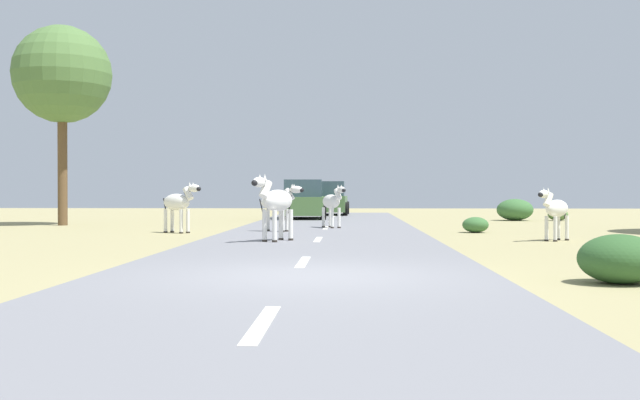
{
  "coord_description": "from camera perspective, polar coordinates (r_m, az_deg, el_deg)",
  "views": [
    {
      "loc": [
        0.57,
        -10.82,
        1.27
      ],
      "look_at": [
        -0.21,
        8.35,
        1.05
      ],
      "focal_mm": 41.8,
      "sensor_mm": 36.0,
      "label": 1
    }
  ],
  "objects": [
    {
      "name": "zebra_2",
      "position": [
        20.01,
        17.57,
        -0.67
      ],
      "size": [
        1.13,
        1.18,
        1.37
      ],
      "rotation": [
        0.0,
        0.0,
        2.39
      ],
      "color": "silver",
      "rests_on": "ground_plane"
    },
    {
      "name": "zebra_3",
      "position": [
        22.67,
        -3.24,
        -0.24
      ],
      "size": [
        1.45,
        0.84,
        1.45
      ],
      "rotation": [
        0.0,
        0.0,
        4.3
      ],
      "color": "silver",
      "rests_on": "road"
    },
    {
      "name": "bush_2",
      "position": [
        33.52,
        14.7,
        -0.73
      ],
      "size": [
        1.57,
        1.42,
        0.94
      ],
      "primitive_type": "ellipsoid",
      "color": "#386633",
      "rests_on": "ground_plane"
    },
    {
      "name": "car_1",
      "position": [
        38.83,
        0.69,
        0.04
      ],
      "size": [
        2.11,
        4.38,
        1.74
      ],
      "rotation": [
        0.0,
        0.0,
        -0.03
      ],
      "color": "#476B38",
      "rests_on": "road"
    },
    {
      "name": "rock_1",
      "position": [
        26.78,
        12.1,
        -1.76
      ],
      "size": [
        0.54,
        0.5,
        0.29
      ],
      "primitive_type": "ellipsoid",
      "color": "gray",
      "rests_on": "ground_plane"
    },
    {
      "name": "zebra_0",
      "position": [
        18.22,
        -3.41,
        -0.12
      ],
      "size": [
        1.03,
        1.61,
        1.64
      ],
      "rotation": [
        0.0,
        0.0,
        2.67
      ],
      "color": "silver",
      "rests_on": "road"
    },
    {
      "name": "lane_markings",
      "position": [
        9.93,
        -2.4,
        -6.39
      ],
      "size": [
        0.16,
        56.0,
        0.01
      ],
      "color": "silver",
      "rests_on": "road"
    },
    {
      "name": "car_0",
      "position": [
        33.46,
        -1.25,
        -0.06
      ],
      "size": [
        2.11,
        4.39,
        1.74
      ],
      "rotation": [
        0.0,
        0.0,
        0.03
      ],
      "color": "#476B38",
      "rests_on": "road"
    },
    {
      "name": "road",
      "position": [
        10.92,
        -1.97,
        -5.9
      ],
      "size": [
        6.0,
        64.0,
        0.05
      ],
      "primitive_type": "cube",
      "color": "slate",
      "rests_on": "ground_plane"
    },
    {
      "name": "zebra_4",
      "position": [
        23.09,
        -10.77,
        -0.21
      ],
      "size": [
        1.46,
        1.13,
        1.55
      ],
      "rotation": [
        0.0,
        0.0,
        4.11
      ],
      "color": "silver",
      "rests_on": "ground_plane"
    },
    {
      "name": "bush_0",
      "position": [
        23.42,
        11.82,
        -1.87
      ],
      "size": [
        0.81,
        0.73,
        0.48
      ],
      "primitive_type": "ellipsoid",
      "color": "#386633",
      "rests_on": "ground_plane"
    },
    {
      "name": "ground_plane",
      "position": [
        10.91,
        -0.67,
        -6.03
      ],
      "size": [
        90.0,
        90.0,
        0.0
      ],
      "primitive_type": "plane",
      "color": "#998E60"
    },
    {
      "name": "tree_2",
      "position": [
        29.78,
        -19.14,
        9.01
      ],
      "size": [
        3.63,
        3.63,
        7.47
      ],
      "color": "brown",
      "rests_on": "ground_plane"
    },
    {
      "name": "bush_3",
      "position": [
        33.97,
        17.75,
        -1.08
      ],
      "size": [
        0.87,
        0.78,
        0.52
      ],
      "primitive_type": "ellipsoid",
      "color": "#4C7038",
      "rests_on": "ground_plane"
    },
    {
      "name": "zebra_1",
      "position": [
        24.93,
        0.95,
        -0.16
      ],
      "size": [
        0.95,
        1.41,
        1.45
      ],
      "rotation": [
        0.0,
        0.0,
        3.64
      ],
      "color": "silver",
      "rests_on": "road"
    },
    {
      "name": "bush_4",
      "position": [
        11.07,
        21.98,
        -4.2
      ],
      "size": [
        1.14,
        1.03,
        0.68
      ],
      "primitive_type": "ellipsoid",
      "color": "#2D5628",
      "rests_on": "ground_plane"
    }
  ]
}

